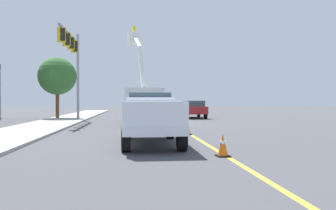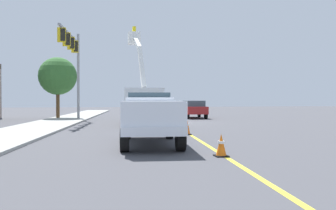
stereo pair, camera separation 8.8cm
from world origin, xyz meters
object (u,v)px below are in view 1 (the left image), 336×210
Objects in this scene: passing_minivan at (193,108)px; traffic_cone_leading at (223,145)px; traffic_cone_trailing at (162,116)px; traffic_signal_mast at (73,54)px; traffic_cone_mid_rear at (176,120)px; utility_bucket_truck at (143,102)px; traffic_cone_mid_front at (188,127)px; service_pickup_truck at (151,116)px.

passing_minivan is 7.06× the size of traffic_cone_leading.
traffic_signal_mast is (-0.81, 7.46, 5.09)m from traffic_cone_trailing.
traffic_cone_trailing is at bearing 128.11° from passing_minivan.
traffic_cone_mid_rear is at bearing 177.38° from traffic_cone_trailing.
traffic_cone_mid_front is (-8.20, -1.13, -1.22)m from utility_bucket_truck.
traffic_cone_mid_front is at bearing -172.13° from utility_bucket_truck.
utility_bucket_truck reaches higher than traffic_cone_mid_rear.
utility_bucket_truck is at bearing 1.80° from traffic_cone_leading.
traffic_cone_trailing is at bearing -2.62° from traffic_cone_mid_rear.
utility_bucket_truck is at bearing -6.19° from service_pickup_truck.
traffic_signal_mast is at bearing 108.30° from passing_minivan.
service_pickup_truck reaches higher than traffic_cone_leading.
traffic_cone_mid_front is at bearing 174.68° from traffic_cone_trailing.
traffic_cone_mid_rear is (12.54, -1.53, 0.00)m from traffic_cone_leading.
traffic_cone_leading is (-14.67, -0.46, -1.27)m from utility_bucket_truck.
traffic_cone_mid_rear is (-2.13, -1.99, -1.27)m from utility_bucket_truck.
traffic_cone_mid_front is (3.23, -2.38, -0.72)m from service_pickup_truck.
traffic_cone_leading is at bearing 173.04° from traffic_cone_mid_rear.
traffic_cone_mid_front is at bearing 171.98° from traffic_cone_mid_rear.
traffic_cone_mid_rear is (-9.03, 3.94, -0.63)m from passing_minivan.
service_pickup_truck is 3.73m from traffic_cone_leading.
traffic_cone_mid_front is 6.13m from traffic_cone_mid_rear.
traffic_cone_mid_rear is 6.16m from traffic_cone_trailing.
passing_minivan is at bearing -71.70° from traffic_signal_mast.
service_pickup_truck is 19.69m from passing_minivan.
service_pickup_truck is at bearing 27.77° from traffic_cone_leading.
traffic_cone_mid_rear is 1.02× the size of traffic_cone_trailing.
traffic_cone_leading and traffic_cone_mid_rear have the same top height.
traffic_signal_mast is (17.89, 5.65, 5.08)m from traffic_cone_leading.
traffic_cone_trailing is (15.46, -3.51, -0.78)m from service_pickup_truck.
passing_minivan reaches higher than traffic_cone_mid_rear.
utility_bucket_truck is at bearing 139.31° from passing_minivan.
traffic_cone_leading is 0.09× the size of traffic_signal_mast.
traffic_cone_trailing is (12.23, -1.14, -0.06)m from traffic_cone_mid_front.
utility_bucket_truck is 8.37m from traffic_cone_mid_front.
passing_minivan is (18.33, -7.17, -0.15)m from service_pickup_truck.
service_pickup_truck is at bearing 167.20° from traffic_cone_trailing.
service_pickup_truck is 4.08m from traffic_cone_mid_front.
service_pickup_truck is at bearing 158.64° from passing_minivan.
traffic_cone_trailing is (18.69, -1.81, -0.01)m from traffic_cone_leading.
service_pickup_truck reaches higher than traffic_cone_mid_rear.
utility_bucket_truck is 1.45× the size of service_pickup_truck.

